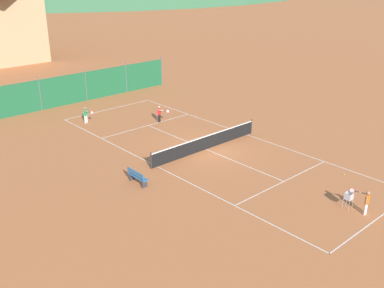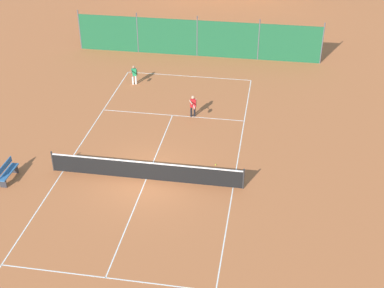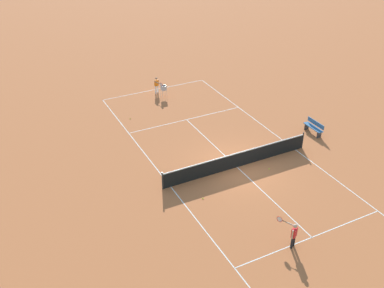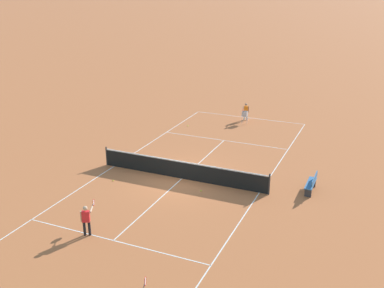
{
  "view_description": "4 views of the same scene",
  "coord_description": "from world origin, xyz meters",
  "px_view_note": "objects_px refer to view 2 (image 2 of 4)",
  "views": [
    {
      "loc": [
        -19.15,
        -19.82,
        11.46
      ],
      "look_at": [
        -1.31,
        -0.07,
        0.75
      ],
      "focal_mm": 42.0,
      "sensor_mm": 36.0,
      "label": 1
    },
    {
      "loc": [
        5.46,
        -19.94,
        14.47
      ],
      "look_at": [
        1.99,
        1.2,
        1.41
      ],
      "focal_mm": 50.0,
      "sensor_mm": 36.0,
      "label": 2
    },
    {
      "loc": [
        11.75,
        17.52,
        14.08
      ],
      "look_at": [
        1.98,
        -1.68,
        1.15
      ],
      "focal_mm": 42.0,
      "sensor_mm": 36.0,
      "label": 3
    },
    {
      "loc": [
        -8.91,
        19.11,
        9.56
      ],
      "look_at": [
        -0.0,
        -1.3,
        1.46
      ],
      "focal_mm": 42.0,
      "sensor_mm": 36.0,
      "label": 4
    }
  ],
  "objects_px": {
    "tennis_ball_by_net_left": "(121,164)",
    "player_far_service": "(134,74)",
    "tennis_net": "(146,170)",
    "player_near_service": "(193,105)",
    "courtside_bench": "(7,172)",
    "tennis_ball_alley_right": "(216,165)"
  },
  "relations": [
    {
      "from": "tennis_ball_by_net_left",
      "to": "player_far_service",
      "type": "bearing_deg",
      "value": 100.6
    },
    {
      "from": "tennis_net",
      "to": "player_near_service",
      "type": "distance_m",
      "value": 6.54
    },
    {
      "from": "player_far_service",
      "to": "tennis_ball_by_net_left",
      "type": "relative_size",
      "value": 19.29
    },
    {
      "from": "player_near_service",
      "to": "courtside_bench",
      "type": "height_order",
      "value": "player_near_service"
    },
    {
      "from": "player_near_service",
      "to": "courtside_bench",
      "type": "xyz_separation_m",
      "value": [
        -7.53,
        -7.53,
        -0.3
      ]
    },
    {
      "from": "player_far_service",
      "to": "tennis_ball_by_net_left",
      "type": "bearing_deg",
      "value": -79.4
    },
    {
      "from": "tennis_ball_by_net_left",
      "to": "player_near_service",
      "type": "bearing_deg",
      "value": 63.89
    },
    {
      "from": "player_far_service",
      "to": "courtside_bench",
      "type": "distance_m",
      "value": 11.61
    },
    {
      "from": "tennis_net",
      "to": "player_near_service",
      "type": "xyz_separation_m",
      "value": [
        1.18,
        6.43,
        0.25
      ]
    },
    {
      "from": "tennis_ball_alley_right",
      "to": "tennis_net",
      "type": "bearing_deg",
      "value": -151.32
    },
    {
      "from": "player_near_service",
      "to": "tennis_ball_alley_right",
      "type": "bearing_deg",
      "value": -68.28
    },
    {
      "from": "courtside_bench",
      "to": "tennis_net",
      "type": "bearing_deg",
      "value": 9.82
    },
    {
      "from": "player_far_service",
      "to": "tennis_ball_alley_right",
      "type": "height_order",
      "value": "player_far_service"
    },
    {
      "from": "tennis_net",
      "to": "tennis_ball_by_net_left",
      "type": "relative_size",
      "value": 139.09
    },
    {
      "from": "player_near_service",
      "to": "player_far_service",
      "type": "relative_size",
      "value": 1.01
    },
    {
      "from": "player_near_service",
      "to": "tennis_ball_alley_right",
      "type": "distance_m",
      "value": 5.16
    },
    {
      "from": "player_far_service",
      "to": "courtside_bench",
      "type": "bearing_deg",
      "value": -105.82
    },
    {
      "from": "tennis_ball_alley_right",
      "to": "player_far_service",
      "type": "bearing_deg",
      "value": 126.69
    },
    {
      "from": "player_far_service",
      "to": "courtside_bench",
      "type": "relative_size",
      "value": 0.85
    },
    {
      "from": "tennis_ball_by_net_left",
      "to": "courtside_bench",
      "type": "xyz_separation_m",
      "value": [
        -4.87,
        -2.09,
        0.42
      ]
    },
    {
      "from": "tennis_net",
      "to": "player_far_service",
      "type": "bearing_deg",
      "value": 107.51
    },
    {
      "from": "player_far_service",
      "to": "tennis_ball_alley_right",
      "type": "bearing_deg",
      "value": -53.31
    }
  ]
}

